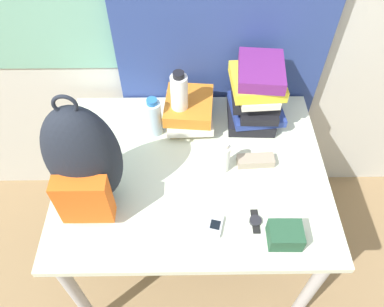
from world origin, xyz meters
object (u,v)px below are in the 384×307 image
backpack (84,161)px  book_stack_left (189,110)px  camera_pouch (285,235)px  sports_bottle (180,102)px  sunscreen_bottle (224,158)px  water_bottle (154,117)px  sunglasses_case (256,161)px  wristwatch (255,221)px  book_stack_center (256,95)px  cell_phone (215,226)px

backpack → book_stack_left: bearing=48.5°
book_stack_left → camera_pouch: 0.68m
backpack → book_stack_left: 0.57m
sports_bottle → sunscreen_bottle: sports_bottle is taller
water_bottle → sunglasses_case: bearing=-23.6°
sunglasses_case → camera_pouch: 0.35m
sunglasses_case → wristwatch: sunglasses_case is taller
backpack → sunscreen_bottle: backpack is taller
wristwatch → sunglasses_case: bearing=83.4°
backpack → book_stack_left: backpack is taller
sunglasses_case → book_stack_left: bearing=137.0°
backpack → sunscreen_bottle: size_ratio=3.20×
water_bottle → sports_bottle: 0.13m
sunscreen_bottle → book_stack_left: bearing=115.6°
sunscreen_bottle → wristwatch: (0.11, -0.24, -0.07)m
wristwatch → camera_pouch: bearing=-39.2°
book_stack_center → camera_pouch: book_stack_center is taller
book_stack_center → sunglasses_case: bearing=-93.2°
cell_phone → wristwatch: 0.15m
water_bottle → book_stack_center: bearing=9.4°
camera_pouch → wristwatch: 0.12m
book_stack_center → sunglasses_case: (-0.01, -0.26, -0.13)m
sports_bottle → sunscreen_bottle: (0.17, -0.24, -0.07)m
book_stack_left → cell_phone: 0.55m
cell_phone → camera_pouch: 0.25m
backpack → water_bottle: bearing=58.2°
camera_pouch → book_stack_center: bearing=94.3°
book_stack_center → camera_pouch: size_ratio=2.55×
sunscreen_bottle → camera_pouch: (0.20, -0.32, -0.04)m
water_bottle → sunglasses_case: 0.47m
water_bottle → camera_pouch: 0.72m
sunglasses_case → camera_pouch: camera_pouch is taller
cell_phone → wristwatch: (0.15, 0.02, -0.00)m
sunglasses_case → book_stack_center: bearing=86.8°
book_stack_center → sports_bottle: (-0.32, -0.04, -0.00)m
book_stack_center → cell_phone: (-0.19, -0.55, -0.14)m
book_stack_left → wristwatch: book_stack_left is taller
sunglasses_case → sports_bottle: bearing=145.1°
sunscreen_bottle → cell_phone: 0.27m
sports_bottle → sunglasses_case: bearing=-34.9°
book_stack_left → sunscreen_bottle: 0.31m
sunscreen_bottle → cell_phone: bearing=-99.4°
water_bottle → sunscreen_bottle: 0.36m
book_stack_left → sunscreen_bottle: (0.13, -0.28, 0.01)m
book_stack_left → sports_bottle: bearing=-137.2°
book_stack_left → book_stack_center: book_stack_center is taller
book_stack_left → sunscreen_bottle: bearing=-64.4°
water_bottle → sunscreen_bottle: size_ratio=1.19×
backpack → camera_pouch: bearing=-15.4°
water_bottle → wristwatch: size_ratio=1.93×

